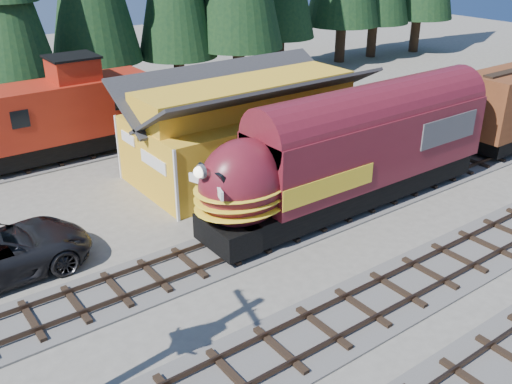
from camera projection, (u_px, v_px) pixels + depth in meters
ground at (399, 249)px, 23.22m from camera, size 120.00×120.00×0.00m
track_siding at (463, 163)px, 31.50m from camera, size 68.00×3.20×0.33m
track_spur at (18, 168)px, 30.93m from camera, size 32.00×3.20×0.33m
depot at (248, 117)px, 29.63m from camera, size 12.80×7.00×5.30m
locomotive at (345, 159)px, 25.43m from camera, size 15.82×3.14×4.30m
caboose at (62, 114)px, 31.35m from camera, size 10.05×2.91×5.23m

